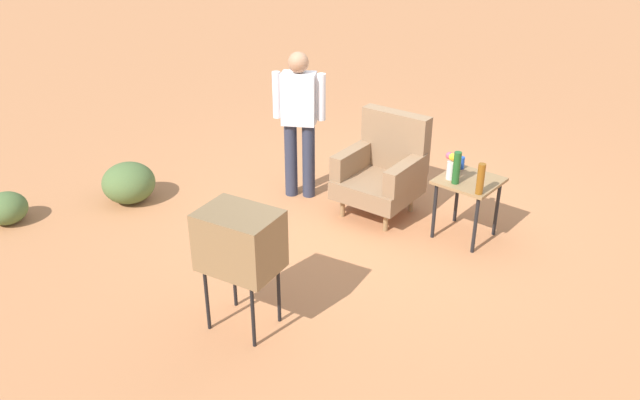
% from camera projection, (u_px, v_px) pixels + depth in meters
% --- Properties ---
extents(ground_plane, '(60.00, 60.00, 0.00)m').
position_uv_depth(ground_plane, '(371.00, 215.00, 6.94)').
color(ground_plane, '#C17A4C').
extents(armchair, '(0.83, 0.83, 1.06)m').
position_uv_depth(armchair, '(384.00, 168.00, 6.81)').
color(armchair, '#937047').
rests_on(armchair, ground).
extents(side_table, '(0.56, 0.56, 0.63)m').
position_uv_depth(side_table, '(468.00, 188.00, 6.29)').
color(side_table, black).
rests_on(side_table, ground).
extents(tv_on_stand, '(0.67, 0.54, 1.03)m').
position_uv_depth(tv_on_stand, '(240.00, 241.00, 4.90)').
color(tv_on_stand, black).
rests_on(tv_on_stand, ground).
extents(person_standing, '(0.50, 0.37, 1.64)m').
position_uv_depth(person_standing, '(299.00, 117.00, 6.94)').
color(person_standing, '#2D3347').
rests_on(person_standing, ground).
extents(soda_can_red, '(0.07, 0.07, 0.12)m').
position_uv_depth(soda_can_red, '(455.00, 166.00, 6.39)').
color(soda_can_red, red).
rests_on(soda_can_red, side_table).
extents(bottle_wine_green, '(0.07, 0.07, 0.32)m').
position_uv_depth(bottle_wine_green, '(457.00, 168.00, 6.10)').
color(bottle_wine_green, '#1E5623').
rests_on(bottle_wine_green, side_table).
extents(soda_can_blue, '(0.07, 0.07, 0.12)m').
position_uv_depth(soda_can_blue, '(461.00, 163.00, 6.46)').
color(soda_can_blue, blue).
rests_on(soda_can_blue, side_table).
extents(bottle_tall_amber, '(0.07, 0.07, 0.30)m').
position_uv_depth(bottle_tall_amber, '(481.00, 179.00, 5.91)').
color(bottle_tall_amber, brown).
rests_on(bottle_tall_amber, side_table).
extents(flower_vase, '(0.15, 0.10, 0.27)m').
position_uv_depth(flower_vase, '(452.00, 165.00, 6.20)').
color(flower_vase, silver).
rests_on(flower_vase, side_table).
extents(shrub_near, '(0.58, 0.58, 0.45)m').
position_uv_depth(shrub_near, '(129.00, 183.00, 7.13)').
color(shrub_near, '#516B38').
rests_on(shrub_near, ground).
extents(shrub_mid, '(0.43, 0.43, 0.33)m').
position_uv_depth(shrub_mid, '(6.00, 208.00, 6.71)').
color(shrub_mid, '#516B38').
rests_on(shrub_mid, ground).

